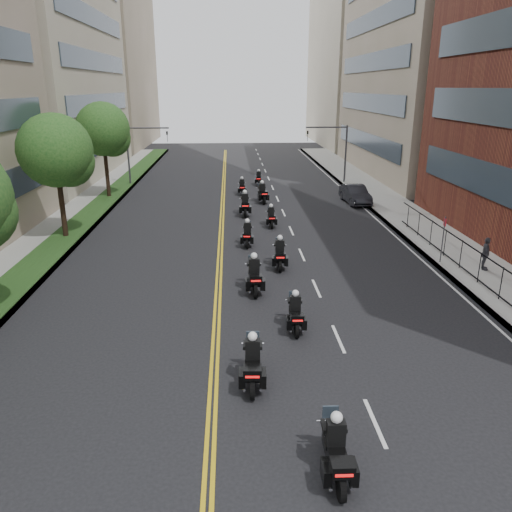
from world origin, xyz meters
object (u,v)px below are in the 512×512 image
(motorcycle_4, at_px, (254,277))
(motorcycle_10, at_px, (242,188))
(motorcycle_9, at_px, (262,194))
(motorcycle_11, at_px, (259,179))
(motorcycle_2, at_px, (253,365))
(motorcycle_5, at_px, (280,255))
(motorcycle_7, at_px, (271,218))
(pedestrian_c, at_px, (486,254))
(motorcycle_3, at_px, (295,314))
(motorcycle_1, at_px, (336,452))
(motorcycle_8, at_px, (245,205))
(parked_sedan, at_px, (355,194))
(motorcycle_6, at_px, (247,235))

(motorcycle_4, distance_m, motorcycle_10, 22.13)
(motorcycle_9, xyz_separation_m, motorcycle_11, (0.14, 7.72, -0.12))
(motorcycle_2, bearing_deg, motorcycle_10, 92.18)
(motorcycle_5, height_order, motorcycle_7, motorcycle_5)
(motorcycle_7, relative_size, motorcycle_11, 1.01)
(motorcycle_10, xyz_separation_m, pedestrian_c, (11.92, -20.21, 0.38))
(motorcycle_2, distance_m, motorcycle_3, 4.18)
(motorcycle_1, distance_m, motorcycle_4, 11.83)
(pedestrian_c, bearing_deg, motorcycle_2, 149.42)
(motorcycle_1, relative_size, motorcycle_8, 0.92)
(motorcycle_2, bearing_deg, motorcycle_5, 82.95)
(motorcycle_8, bearing_deg, motorcycle_7, -61.91)
(motorcycle_4, xyz_separation_m, motorcycle_7, (1.70, 11.39, -0.12))
(motorcycle_5, distance_m, parked_sedan, 16.87)
(motorcycle_1, xyz_separation_m, motorcycle_4, (-1.40, 11.75, 0.05))
(motorcycle_3, relative_size, motorcycle_10, 1.02)
(motorcycle_1, xyz_separation_m, motorcycle_2, (-1.83, 4.07, 0.02))
(parked_sedan, bearing_deg, pedestrian_c, -84.45)
(motorcycle_11, bearing_deg, motorcycle_3, -86.68)
(motorcycle_2, height_order, motorcycle_10, motorcycle_2)
(motorcycle_6, relative_size, motorcycle_9, 0.89)
(motorcycle_3, height_order, motorcycle_9, motorcycle_9)
(motorcycle_4, bearing_deg, motorcycle_5, 63.76)
(motorcycle_7, xyz_separation_m, motorcycle_10, (-1.71, 10.75, 0.01))
(motorcycle_6, relative_size, motorcycle_8, 0.86)
(motorcycle_5, height_order, motorcycle_6, motorcycle_5)
(motorcycle_9, bearing_deg, motorcycle_8, -117.01)
(motorcycle_6, distance_m, pedestrian_c, 13.08)
(motorcycle_5, distance_m, pedestrian_c, 10.50)
(motorcycle_2, xyz_separation_m, motorcycle_8, (0.45, 22.29, 0.04))
(motorcycle_3, height_order, motorcycle_5, motorcycle_5)
(motorcycle_5, height_order, motorcycle_9, motorcycle_9)
(motorcycle_2, relative_size, motorcycle_7, 1.16)
(motorcycle_3, bearing_deg, motorcycle_4, 111.52)
(motorcycle_2, bearing_deg, motorcycle_7, 86.60)
(parked_sedan, bearing_deg, motorcycle_11, 127.79)
(pedestrian_c, bearing_deg, motorcycle_6, 87.86)
(motorcycle_4, height_order, pedestrian_c, pedestrian_c)
(motorcycle_6, bearing_deg, motorcycle_5, -64.24)
(motorcycle_1, bearing_deg, motorcycle_8, 93.96)
(motorcycle_8, distance_m, motorcycle_9, 4.49)
(motorcycle_7, relative_size, motorcycle_9, 0.85)
(motorcycle_2, distance_m, pedestrian_c, 15.64)
(motorcycle_8, xyz_separation_m, motorcycle_9, (1.55, 4.22, -0.02))
(motorcycle_1, relative_size, motorcycle_4, 0.93)
(motorcycle_6, relative_size, pedestrian_c, 1.29)
(motorcycle_6, bearing_deg, motorcycle_8, 93.56)
(motorcycle_8, height_order, motorcycle_9, motorcycle_8)
(motorcycle_6, xyz_separation_m, motorcycle_7, (1.77, 4.22, -0.03))
(motorcycle_5, xyz_separation_m, pedestrian_c, (10.41, -1.27, 0.32))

